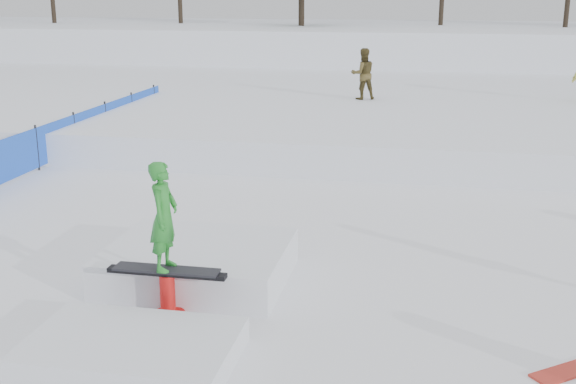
# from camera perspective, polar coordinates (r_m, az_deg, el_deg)

# --- Properties ---
(ground) EXTENTS (120.00, 120.00, 0.00)m
(ground) POSITION_cam_1_polar(r_m,az_deg,el_deg) (10.04, -5.06, -8.96)
(ground) COLOR white
(snow_berm) EXTENTS (60.00, 14.00, 2.40)m
(snow_berm) POSITION_cam_1_polar(r_m,az_deg,el_deg) (38.95, 7.37, 11.18)
(snow_berm) COLOR white
(snow_berm) RESTS_ON ground
(snow_midrise) EXTENTS (50.00, 18.00, 0.80)m
(snow_midrise) POSITION_cam_1_polar(r_m,az_deg,el_deg) (25.17, 5.06, 7.00)
(snow_midrise) COLOR white
(snow_midrise) RESTS_ON ground
(safety_fence) EXTENTS (0.05, 16.00, 1.10)m
(safety_fence) POSITION_cam_1_polar(r_m,az_deg,el_deg) (18.22, -19.21, 3.32)
(safety_fence) COLOR blue
(safety_fence) RESTS_ON ground
(walker_olive) EXTENTS (0.95, 0.86, 1.61)m
(walker_olive) POSITION_cam_1_polar(r_m,az_deg,el_deg) (23.28, 5.95, 9.27)
(walker_olive) COLOR #4C401E
(walker_olive) RESTS_ON snow_midrise
(jib_rail_feature) EXTENTS (2.60, 4.40, 2.11)m
(jib_rail_feature) POSITION_cam_1_polar(r_m,az_deg,el_deg) (10.19, -8.35, -6.83)
(jib_rail_feature) COLOR white
(jib_rail_feature) RESTS_ON ground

